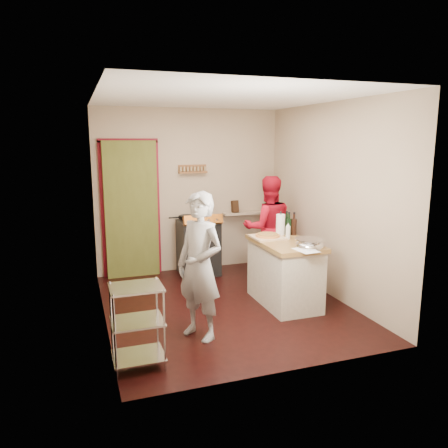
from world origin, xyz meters
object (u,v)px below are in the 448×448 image
(wire_shelving, at_px, (137,322))
(person_red, at_px, (268,228))
(person_stripe, at_px, (200,266))
(stove, at_px, (198,246))
(island, at_px, (285,270))

(wire_shelving, relative_size, person_red, 0.51)
(person_red, bearing_deg, person_stripe, 56.78)
(stove, bearing_deg, wire_shelving, -116.85)
(island, bearing_deg, person_red, 76.94)
(stove, xyz_separation_m, person_red, (0.95, -0.55, 0.34))
(stove, distance_m, island, 1.76)
(stove, height_order, person_stripe, person_stripe)
(island, distance_m, person_red, 1.15)
(wire_shelving, bearing_deg, island, 26.33)
(island, height_order, person_red, person_red)
(island, xyz_separation_m, person_stripe, (-1.31, -0.59, 0.34))
(island, height_order, person_stripe, person_stripe)
(stove, distance_m, person_stripe, 2.31)
(stove, relative_size, person_red, 0.64)
(wire_shelving, height_order, person_red, person_red)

